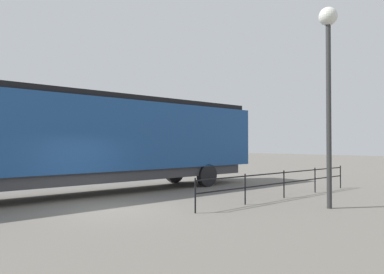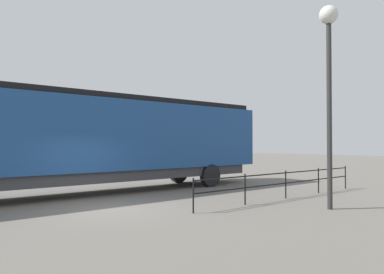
{
  "view_description": "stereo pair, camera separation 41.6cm",
  "coord_description": "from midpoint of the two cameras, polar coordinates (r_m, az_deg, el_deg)",
  "views": [
    {
      "loc": [
        10.38,
        -5.88,
        2.08
      ],
      "look_at": [
        0.84,
        2.73,
        2.33
      ],
      "focal_mm": 34.13,
      "sensor_mm": 36.0,
      "label": 1
    },
    {
      "loc": [
        10.65,
        -5.56,
        2.08
      ],
      "look_at": [
        0.84,
        2.73,
        2.33
      ],
      "focal_mm": 34.13,
      "sensor_mm": 36.0,
      "label": 2
    }
  ],
  "objects": [
    {
      "name": "lamp_post",
      "position": [
        12.85,
        19.65,
        11.59
      ],
      "size": [
        0.6,
        0.6,
        6.54
      ],
      "color": "#2D2D2D",
      "rests_on": "ground_plane"
    },
    {
      "name": "locomotive",
      "position": [
        16.06,
        -13.82,
        -0.22
      ],
      "size": [
        2.81,
        16.58,
        4.13
      ],
      "color": "navy",
      "rests_on": "ground_plane"
    },
    {
      "name": "ground_plane",
      "position": [
        12.15,
        -13.57,
        -10.93
      ],
      "size": [
        120.0,
        120.0,
        0.0
      ],
      "primitive_type": "plane",
      "color": "#666059"
    },
    {
      "name": "platform_fence",
      "position": [
        14.56,
        13.37,
        -6.5
      ],
      "size": [
        0.05,
        9.36,
        1.06
      ],
      "color": "black",
      "rests_on": "ground_plane"
    }
  ]
}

